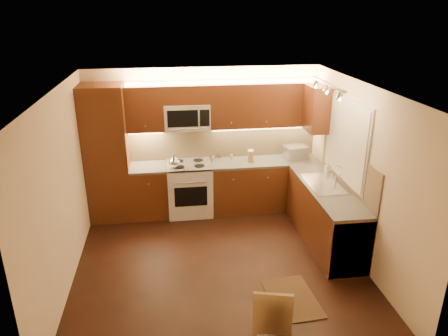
{
  "coord_description": "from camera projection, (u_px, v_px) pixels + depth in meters",
  "views": [
    {
      "loc": [
        -0.64,
        -5.09,
        3.46
      ],
      "look_at": [
        0.15,
        0.55,
        1.25
      ],
      "focal_mm": 33.76,
      "sensor_mm": 36.0,
      "label": 1
    }
  ],
  "objects": [
    {
      "name": "base_cab_back_left",
      "position": [
        150.0,
        191.0,
        7.32
      ],
      "size": [
        0.62,
        0.6,
        0.86
      ],
      "primitive_type": "cube",
      "color": "#471D0F",
      "rests_on": "floor"
    },
    {
      "name": "dining_chair",
      "position": [
        272.0,
        318.0,
        4.35
      ],
      "size": [
        0.47,
        0.47,
        0.88
      ],
      "primitive_type": null,
      "rotation": [
        0.0,
        0.0,
        -0.25
      ],
      "color": "#A98B4C",
      "rests_on": "floor"
    },
    {
      "name": "upper_cab_back_left",
      "position": [
        145.0,
        108.0,
        6.91
      ],
      "size": [
        0.62,
        0.35,
        0.75
      ],
      "primitive_type": "cube",
      "color": "#471D0F",
      "rests_on": "wall_back"
    },
    {
      "name": "base_cab_back_right",
      "position": [
        264.0,
        185.0,
        7.58
      ],
      "size": [
        1.92,
        0.6,
        0.86
      ],
      "primitive_type": "cube",
      "color": "#471D0F",
      "rests_on": "floor"
    },
    {
      "name": "spice_jar_a",
      "position": [
        213.0,
        158.0,
        7.39
      ],
      "size": [
        0.06,
        0.06,
        0.09
      ],
      "primitive_type": "cylinder",
      "rotation": [
        0.0,
        0.0,
        0.44
      ],
      "color": "silver",
      "rests_on": "counter_back_right"
    },
    {
      "name": "wall_right",
      "position": [
        361.0,
        175.0,
        5.84
      ],
      "size": [
        0.01,
        4.0,
        2.5
      ],
      "primitive_type": "cube",
      "color": "beige",
      "rests_on": "ground"
    },
    {
      "name": "spice_jar_c",
      "position": [
        214.0,
        157.0,
        7.42
      ],
      "size": [
        0.06,
        0.06,
        0.09
      ],
      "primitive_type": "cylinder",
      "rotation": [
        0.0,
        0.0,
        -0.34
      ],
      "color": "silver",
      "rests_on": "counter_back_right"
    },
    {
      "name": "wall_front",
      "position": [
        247.0,
        272.0,
        3.74
      ],
      "size": [
        4.0,
        0.01,
        2.5
      ],
      "primitive_type": "cube",
      "color": "beige",
      "rests_on": "ground"
    },
    {
      "name": "upper_cab_right_corner",
      "position": [
        318.0,
        109.0,
        6.89
      ],
      "size": [
        0.35,
        0.5,
        0.75
      ],
      "primitive_type": "cube",
      "color": "#471D0F",
      "rests_on": "wall_right"
    },
    {
      "name": "rug",
      "position": [
        292.0,
        298.0,
        5.31
      ],
      "size": [
        0.64,
        0.9,
        0.01
      ],
      "primitive_type": "cube",
      "rotation": [
        0.0,
        0.0,
        0.07
      ],
      "color": "black",
      "rests_on": "floor"
    },
    {
      "name": "microwave",
      "position": [
        187.0,
        116.0,
        7.04
      ],
      "size": [
        0.76,
        0.38,
        0.44
      ],
      "primitive_type": null,
      "color": "silver",
      "rests_on": "wall_back"
    },
    {
      "name": "spice_jar_d",
      "position": [
        232.0,
        157.0,
        7.46
      ],
      "size": [
        0.05,
        0.05,
        0.09
      ],
      "primitive_type": "cylinder",
      "rotation": [
        0.0,
        0.0,
        0.28
      ],
      "color": "#A58331",
      "rests_on": "counter_back_right"
    },
    {
      "name": "dishwasher",
      "position": [
        343.0,
        239.0,
        5.82
      ],
      "size": [
        0.58,
        0.6,
        0.84
      ],
      "primitive_type": "cube",
      "color": "silver",
      "rests_on": "floor"
    },
    {
      "name": "wall_left",
      "position": [
        62.0,
        192.0,
        5.32
      ],
      "size": [
        0.01,
        4.0,
        2.5
      ],
      "primitive_type": "cube",
      "color": "beige",
      "rests_on": "ground"
    },
    {
      "name": "ceiling",
      "position": [
        218.0,
        89.0,
        5.13
      ],
      "size": [
        4.0,
        4.0,
        0.01
      ],
      "primitive_type": "cube",
      "color": "beige",
      "rests_on": "ground"
    },
    {
      "name": "backsplash_back",
      "position": [
        224.0,
        141.0,
        7.48
      ],
      "size": [
        3.3,
        0.02,
        0.6
      ],
      "primitive_type": "cube",
      "color": "tan",
      "rests_on": "wall_back"
    },
    {
      "name": "upper_cab_back_right",
      "position": [
        265.0,
        104.0,
        7.18
      ],
      "size": [
        1.92,
        0.35,
        0.75
      ],
      "primitive_type": "cube",
      "color": "#471D0F",
      "rests_on": "wall_back"
    },
    {
      "name": "knife_block",
      "position": [
        251.0,
        156.0,
        7.35
      ],
      "size": [
        0.11,
        0.16,
        0.2
      ],
      "primitive_type": "cube",
      "rotation": [
        0.0,
        0.0,
        -0.14
      ],
      "color": "#A98B4C",
      "rests_on": "counter_back_right"
    },
    {
      "name": "faucet",
      "position": [
        336.0,
        174.0,
        6.41
      ],
      "size": [
        0.2,
        0.04,
        0.3
      ],
      "primitive_type": null,
      "color": "silver",
      "rests_on": "counter_right"
    },
    {
      "name": "pantry",
      "position": [
        107.0,
        154.0,
        6.97
      ],
      "size": [
        0.7,
        0.6,
        2.3
      ],
      "primitive_type": "cube",
      "color": "#471D0F",
      "rests_on": "floor"
    },
    {
      "name": "window_frame",
      "position": [
        347.0,
        140.0,
        6.22
      ],
      "size": [
        0.03,
        1.44,
        1.24
      ],
      "primitive_type": "cube",
      "color": "silver",
      "rests_on": "wall_right"
    },
    {
      "name": "counter_back_left",
      "position": [
        148.0,
        167.0,
        7.16
      ],
      "size": [
        0.62,
        0.6,
        0.04
      ],
      "primitive_type": "cube",
      "color": "#3A3835",
      "rests_on": "base_cab_back_left"
    },
    {
      "name": "counter_back_right",
      "position": [
        265.0,
        162.0,
        7.42
      ],
      "size": [
        1.92,
        0.6,
        0.04
      ],
      "primitive_type": "cube",
      "color": "#3A3835",
      "rests_on": "base_cab_back_right"
    },
    {
      "name": "base_cab_right",
      "position": [
        325.0,
        216.0,
        6.47
      ],
      "size": [
        0.6,
        2.0,
        0.86
      ],
      "primitive_type": "cube",
      "color": "#471D0F",
      "rests_on": "floor"
    },
    {
      "name": "soap_bottle",
      "position": [
        328.0,
        167.0,
        6.88
      ],
      "size": [
        0.09,
        0.09,
        0.18
      ],
      "primitive_type": "imported",
      "rotation": [
        0.0,
        0.0,
        0.12
      ],
      "color": "white",
      "rests_on": "counter_right"
    },
    {
      "name": "toaster_oven",
      "position": [
        295.0,
        152.0,
        7.45
      ],
      "size": [
        0.45,
        0.37,
        0.24
      ],
      "primitive_type": "cube",
      "rotation": [
        0.0,
        0.0,
        0.2
      ],
      "color": "silver",
      "rests_on": "counter_back_right"
    },
    {
      "name": "sink",
      "position": [
        325.0,
        180.0,
        6.41
      ],
      "size": [
        0.52,
        0.86,
        0.15
      ],
      "primitive_type": null,
      "color": "silver",
      "rests_on": "counter_right"
    },
    {
      "name": "kettle",
      "position": [
        174.0,
        161.0,
        7.01
      ],
      "size": [
        0.24,
        0.24,
        0.22
      ],
      "primitive_type": null,
      "rotation": [
        0.0,
        0.0,
        -0.3
      ],
      "color": "silver",
      "rests_on": "stove"
    },
    {
      "name": "upper_cab_bridge",
      "position": [
        186.0,
        94.0,
        6.92
      ],
      "size": [
        0.76,
        0.35,
        0.31
      ],
      "primitive_type": "cube",
      "color": "#471D0F",
      "rests_on": "wall_back"
    },
    {
      "name": "counter_right",
      "position": [
        328.0,
        189.0,
        6.31
      ],
      "size": [
        0.6,
        2.0,
        0.04
      ],
      "primitive_type": "cube",
      "color": "#3A3835",
      "rests_on": "base_cab_right"
    },
    {
      "name": "floor",
      "position": [
        219.0,
        263.0,
        6.04
      ],
      "size": [
        4.0,
        4.0,
        0.01
      ],
      "primitive_type": "cube",
      "color": "black",
      "rests_on": "ground"
    },
    {
      "name": "spice_jar_b",
      "position": [
        220.0,
        156.0,
        7.52
      ],
      "size": [
        0.05,
        0.05,
        0.1
      ],
      "primitive_type": "cylinder",
      "rotation": [
        0.0,
        0.0,
        0.34
      ],
      "color": "brown",
      "rests_on": "counter_back_right"
    },
    {
      "name": "stove",
      "position": [
        190.0,
        188.0,
        7.38
      ],
      "size": [
        0.76,
        0.65,
        0.92
      ],
      "primitive_type": null,
      "color": "silver",
      "rests_on": "floor"
    },
    {
      "name": "wall_back",
      "position": [
        204.0,
        139.0,
        7.43
      ],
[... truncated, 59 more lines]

